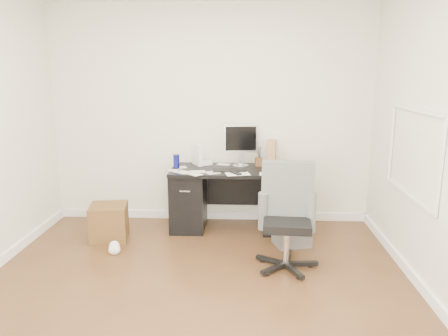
% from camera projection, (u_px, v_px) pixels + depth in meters
% --- Properties ---
extents(ground, '(4.00, 4.00, 0.00)m').
position_uv_depth(ground, '(194.00, 294.00, 3.79)').
color(ground, '#4B2C18').
rests_on(ground, ground).
extents(room_shell, '(4.02, 4.02, 2.71)m').
position_uv_depth(room_shell, '(195.00, 102.00, 3.45)').
color(room_shell, white).
rests_on(room_shell, ground).
extents(desk, '(1.50, 0.70, 0.75)m').
position_uv_depth(desk, '(234.00, 197.00, 5.30)').
color(desk, black).
rests_on(desk, ground).
extents(loose_papers, '(1.10, 0.60, 0.00)m').
position_uv_depth(loose_papers, '(217.00, 169.00, 5.18)').
color(loose_papers, white).
rests_on(loose_papers, desk).
extents(lcd_monitor, '(0.44, 0.28, 0.53)m').
position_uv_depth(lcd_monitor, '(241.00, 145.00, 5.28)').
color(lcd_monitor, silver).
rests_on(lcd_monitor, desk).
extents(keyboard, '(0.40, 0.17, 0.02)m').
position_uv_depth(keyboard, '(229.00, 170.00, 5.09)').
color(keyboard, black).
rests_on(keyboard, desk).
extents(computer_mouse, '(0.08, 0.08, 0.06)m').
position_uv_depth(computer_mouse, '(273.00, 169.00, 5.07)').
color(computer_mouse, silver).
rests_on(computer_mouse, desk).
extents(travel_mug, '(0.09, 0.09, 0.17)m').
position_uv_depth(travel_mug, '(176.00, 161.00, 5.23)').
color(travel_mug, '#151A92').
rests_on(travel_mug, desk).
extents(white_binder, '(0.20, 0.25, 0.26)m').
position_uv_depth(white_binder, '(197.00, 155.00, 5.41)').
color(white_binder, white).
rests_on(white_binder, desk).
extents(magazine_file, '(0.16, 0.28, 0.31)m').
position_uv_depth(magazine_file, '(271.00, 153.00, 5.38)').
color(magazine_file, '#916846').
rests_on(magazine_file, desk).
extents(pen_cup, '(0.11, 0.11, 0.24)m').
position_uv_depth(pen_cup, '(259.00, 156.00, 5.35)').
color(pen_cup, '#573919').
rests_on(pen_cup, desk).
extents(yellow_book, '(0.22, 0.27, 0.04)m').
position_uv_depth(yellow_book, '(293.00, 170.00, 5.08)').
color(yellow_book, yellow).
rests_on(yellow_book, desk).
extents(paper_remote, '(0.31, 0.27, 0.02)m').
position_uv_depth(paper_remote, '(238.00, 173.00, 4.96)').
color(paper_remote, white).
rests_on(paper_remote, desk).
extents(office_chair, '(0.62, 0.62, 1.03)m').
position_uv_depth(office_chair, '(287.00, 218.00, 4.19)').
color(office_chair, '#535653').
rests_on(office_chair, ground).
extents(pc_tower, '(0.19, 0.42, 0.42)m').
position_uv_depth(pc_tower, '(303.00, 215.00, 5.22)').
color(pc_tower, '#AEAA9D').
rests_on(pc_tower, ground).
extents(shopping_bag, '(0.27, 0.21, 0.35)m').
position_uv_depth(shopping_bag, '(291.00, 210.00, 5.51)').
color(shopping_bag, silver).
rests_on(shopping_bag, ground).
extents(wicker_basket, '(0.46, 0.46, 0.40)m').
position_uv_depth(wicker_basket, '(109.00, 222.00, 5.00)').
color(wicker_basket, '#452E14').
rests_on(wicker_basket, ground).
extents(desk_printer, '(0.44, 0.39, 0.22)m').
position_uv_depth(desk_printer, '(292.00, 235.00, 4.85)').
color(desk_printer, '#5C5C61').
rests_on(desk_printer, ground).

